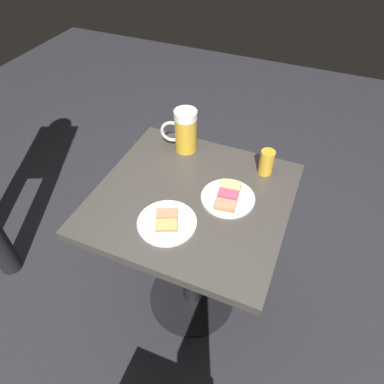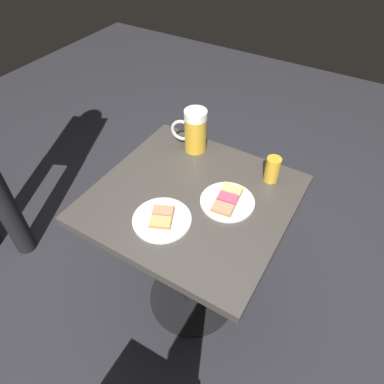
% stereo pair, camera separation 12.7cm
% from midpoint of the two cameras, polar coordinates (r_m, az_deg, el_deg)
% --- Properties ---
extents(ground_plane, '(6.00, 6.00, 0.00)m').
position_cam_midpoint_polar(ground_plane, '(1.90, 2.00, -17.00)').
color(ground_plane, '#28282D').
extents(cafe_table, '(0.71, 0.68, 0.76)m').
position_cam_midpoint_polar(cafe_table, '(1.42, 2.57, -5.86)').
color(cafe_table, black).
rests_on(cafe_table, ground_plane).
extents(plate_near, '(0.20, 0.20, 0.03)m').
position_cam_midpoint_polar(plate_near, '(1.27, 8.74, -1.56)').
color(plate_near, white).
rests_on(plate_near, cafe_table).
extents(plate_far, '(0.21, 0.21, 0.03)m').
position_cam_midpoint_polar(plate_far, '(1.19, -1.98, -4.65)').
color(plate_far, white).
rests_on(plate_far, cafe_table).
extents(beer_mug, '(0.15, 0.09, 0.19)m').
position_cam_midpoint_polar(beer_mug, '(1.44, 2.95, 10.02)').
color(beer_mug, gold).
rests_on(beer_mug, cafe_table).
extents(beer_glass_small, '(0.06, 0.06, 0.10)m').
position_cam_midpoint_polar(beer_glass_small, '(1.36, 15.79, 3.51)').
color(beer_glass_small, gold).
rests_on(beer_glass_small, cafe_table).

